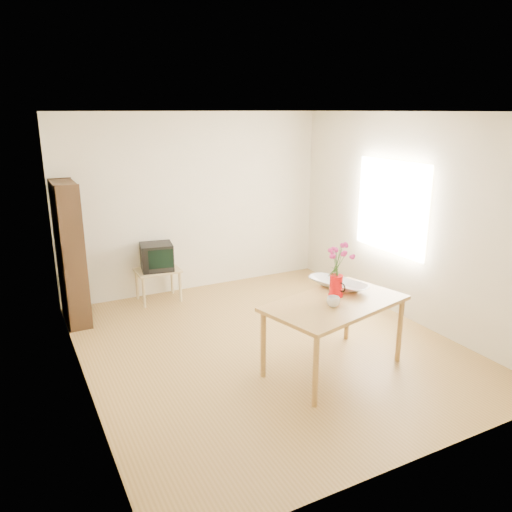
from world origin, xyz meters
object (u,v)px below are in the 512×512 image
mug (333,302)px  television (156,256)px  bowl (339,268)px  table (335,309)px  pitcher (336,287)px

mug → television: bearing=-103.0°
mug → television: mug is taller
bowl → television: bowl is taller
table → pitcher: pitcher is taller
pitcher → mug: pitcher is taller
pitcher → bowl: bearing=39.7°
television → table: bearing=-59.3°
pitcher → television: (-1.15, 2.63, -0.20)m
pitcher → bowl: (0.18, 0.21, 0.11)m
pitcher → television: pitcher is taller
television → pitcher: bearing=-56.7°
table → television: size_ratio=3.28×
table → mug: bearing=-149.0°
mug → bowl: 0.60m
table → bowl: (0.28, 0.34, 0.29)m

